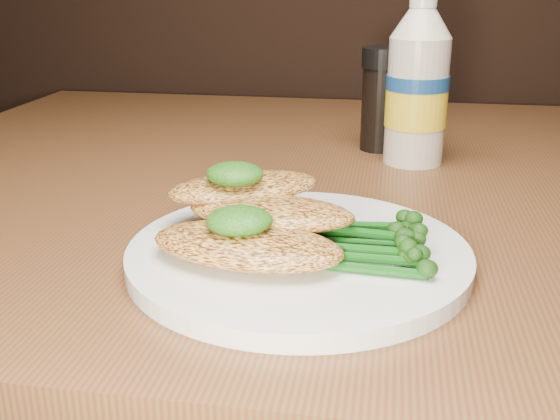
# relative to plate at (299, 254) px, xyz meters

# --- Properties ---
(plate) EXTENTS (0.24, 0.24, 0.01)m
(plate) POSITION_rel_plate_xyz_m (0.00, 0.00, 0.00)
(plate) COLOR white
(plate) RESTS_ON dining_table
(chicken_front) EXTENTS (0.14, 0.09, 0.02)m
(chicken_front) POSITION_rel_plate_xyz_m (-0.03, -0.03, 0.02)
(chicken_front) COLOR #ECA44B
(chicken_front) RESTS_ON plate
(chicken_mid) EXTENTS (0.13, 0.07, 0.02)m
(chicken_mid) POSITION_rel_plate_xyz_m (-0.02, 0.02, 0.02)
(chicken_mid) COLOR #ECA44B
(chicken_mid) RESTS_ON plate
(chicken_back) EXTENTS (0.13, 0.11, 0.02)m
(chicken_back) POSITION_rel_plate_xyz_m (-0.05, 0.05, 0.03)
(chicken_back) COLOR #ECA44B
(chicken_back) RESTS_ON plate
(pesto_front) EXTENTS (0.06, 0.05, 0.02)m
(pesto_front) POSITION_rel_plate_xyz_m (-0.04, -0.03, 0.03)
(pesto_front) COLOR #103808
(pesto_front) RESTS_ON chicken_front
(pesto_back) EXTENTS (0.05, 0.05, 0.02)m
(pesto_back) POSITION_rel_plate_xyz_m (-0.05, 0.03, 0.05)
(pesto_back) COLOR #103808
(pesto_back) RESTS_ON chicken_back
(broccolini_bundle) EXTENTS (0.13, 0.11, 0.02)m
(broccolini_bundle) POSITION_rel_plate_xyz_m (0.04, -0.00, 0.02)
(broccolini_bundle) COLOR #104A10
(broccolini_bundle) RESTS_ON plate
(mayo_bottle) EXTENTS (0.09, 0.09, 0.18)m
(mayo_bottle) POSITION_rel_plate_xyz_m (0.08, 0.28, 0.09)
(mayo_bottle) COLOR beige
(mayo_bottle) RESTS_ON dining_table
(pepper_grinder) EXTENTS (0.05, 0.05, 0.12)m
(pepper_grinder) POSITION_rel_plate_xyz_m (0.05, 0.33, 0.05)
(pepper_grinder) COLOR black
(pepper_grinder) RESTS_ON dining_table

